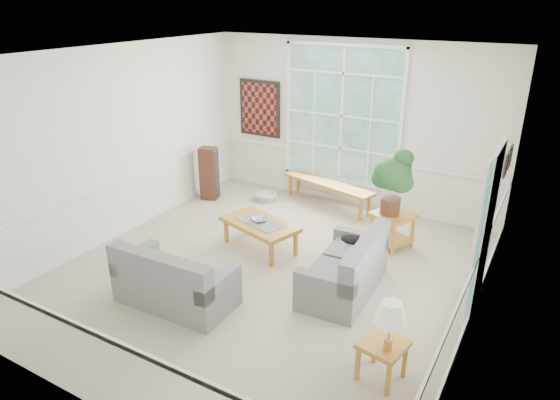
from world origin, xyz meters
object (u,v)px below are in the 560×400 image
(end_table, at_px, (392,230))
(side_table, at_px, (382,360))
(loveseat_right, at_px, (344,263))
(coffee_table, at_px, (260,235))
(loveseat_front, at_px, (176,274))

(end_table, height_order, side_table, end_table)
(loveseat_right, xyz_separation_m, coffee_table, (-1.58, 0.45, -0.18))
(loveseat_front, bearing_deg, loveseat_right, 35.99)
(loveseat_right, relative_size, loveseat_front, 1.01)
(loveseat_front, distance_m, end_table, 3.44)
(loveseat_front, bearing_deg, coffee_table, 83.93)
(coffee_table, bearing_deg, loveseat_right, 0.59)
(coffee_table, relative_size, end_table, 2.17)
(coffee_table, bearing_deg, loveseat_front, -78.20)
(side_table, bearing_deg, loveseat_front, 179.52)
(loveseat_right, bearing_deg, loveseat_front, -145.42)
(loveseat_right, xyz_separation_m, side_table, (1.00, -1.35, -0.18))
(end_table, distance_m, side_table, 3.02)
(coffee_table, height_order, end_table, end_table)
(side_table, bearing_deg, loveseat_right, 126.58)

